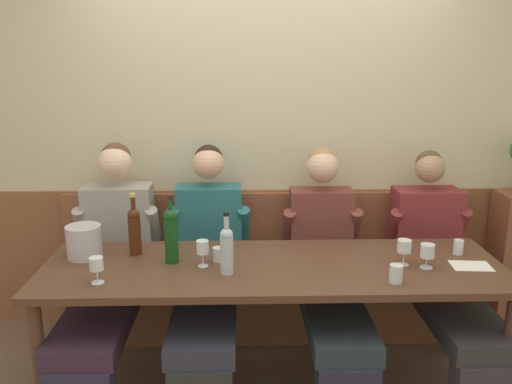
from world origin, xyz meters
TOP-DOWN VIEW (x-y plane):
  - room_wall_back at (0.00, 1.09)m, footprint 6.80×0.08m
  - wood_wainscot_panel at (0.00, 1.04)m, footprint 6.80×0.03m
  - wall_bench at (0.00, 0.83)m, footprint 2.82×0.42m
  - dining_table at (0.00, 0.16)m, footprint 2.52×0.79m
  - person_center_left_seat at (-0.98, 0.49)m, footprint 0.54×1.22m
  - person_left_seat at (-0.38, 0.48)m, footprint 0.53×1.22m
  - person_right_seat at (0.35, 0.47)m, footprint 0.51×1.22m
  - person_center_right_seat at (1.05, 0.48)m, footprint 0.53×1.23m
  - ice_bucket at (-1.06, 0.31)m, footprint 0.19×0.19m
  - wine_bottle_clear_water at (-0.78, 0.35)m, footprint 0.07×0.07m
  - wine_bottle_green_tall at (-0.25, 0.05)m, footprint 0.07×0.07m
  - wine_bottle_amber_mid at (-0.56, 0.22)m, footprint 0.08×0.08m
  - wine_glass_near_bucket at (-0.90, -0.05)m, footprint 0.07×0.07m
  - wine_glass_left_end at (0.82, 0.10)m, footprint 0.08×0.08m
  - wine_glass_center_front at (-0.38, 0.15)m, footprint 0.07×0.07m
  - wine_glass_center_rear at (0.71, 0.14)m, footprint 0.08×0.08m
  - water_tumbler_left at (1.07, 0.29)m, footprint 0.06×0.06m
  - water_tumbler_right at (0.60, -0.09)m, footprint 0.07×0.07m
  - water_tumbler_center at (-0.30, 0.22)m, footprint 0.06×0.06m
  - tasting_sheet_left_guest at (1.08, 0.11)m, footprint 0.22×0.17m

SIDE VIEW (x-z plane):
  - wall_bench at x=0.00m, z-range -0.19..0.75m
  - wood_wainscot_panel at x=0.00m, z-range 0.00..0.95m
  - person_center_right_seat at x=1.05m, z-range -0.02..1.24m
  - person_right_seat at x=0.35m, z-range -0.02..1.27m
  - person_left_seat at x=-0.38m, z-range -0.03..1.28m
  - person_center_left_seat at x=-0.98m, z-range -0.02..1.31m
  - dining_table at x=0.00m, z-range 0.30..1.05m
  - tasting_sheet_left_guest at x=1.08m, z-range 0.75..0.75m
  - water_tumbler_center at x=-0.30m, z-range 0.75..0.83m
  - water_tumbler_left at x=1.07m, z-range 0.75..0.84m
  - water_tumbler_right at x=0.60m, z-range 0.75..0.85m
  - wine_glass_left_end at x=0.82m, z-range 0.78..0.91m
  - ice_bucket at x=-1.06m, z-range 0.75..0.94m
  - wine_glass_near_bucket at x=-0.90m, z-range 0.78..0.92m
  - wine_glass_center_rear at x=0.71m, z-range 0.78..0.93m
  - wine_glass_center_front at x=-0.38m, z-range 0.78..0.93m
  - wine_bottle_green_tall at x=-0.25m, z-range 0.72..1.06m
  - wine_bottle_clear_water at x=-0.78m, z-range 0.72..1.08m
  - wine_bottle_amber_mid at x=-0.56m, z-range 0.73..1.11m
  - room_wall_back at x=0.00m, z-range 0.00..2.80m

